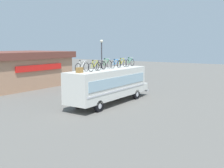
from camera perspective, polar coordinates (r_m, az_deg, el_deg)
name	(u,v)px	position (r m, az deg, el deg)	size (l,w,h in m)	color
ground_plane	(109,104)	(24.38, -0.74, -4.22)	(120.00, 120.00, 0.00)	#605E59
bus	(109,83)	(24.15, -0.56, 0.12)	(10.57, 2.50, 3.17)	silver
luggage_bag_1	(80,70)	(20.81, -6.97, 2.98)	(0.48, 0.38, 0.41)	olive
rooftop_bicycle_1	(82,67)	(21.45, -6.39, 3.65)	(1.74, 0.44, 0.96)	black
rooftop_bicycle_2	(95,66)	(22.01, -3.68, 3.78)	(1.76, 0.44, 0.94)	black
rooftop_bicycle_3	(100,66)	(23.15, -2.53, 3.96)	(1.72, 0.44, 0.88)	black
rooftop_bicycle_4	(106,64)	(24.28, -1.26, 4.24)	(1.71, 0.44, 0.97)	black
rooftop_bicycle_5	(116,64)	(25.12, 0.83, 4.29)	(1.68, 0.44, 0.86)	black
rooftop_bicycle_6	(122,63)	(26.06, 2.17, 4.48)	(1.77, 0.44, 0.92)	black
rooftop_bicycle_7	(130,63)	(27.02, 3.86, 4.61)	(1.71, 0.44, 0.95)	black
roadside_building	(17,69)	(36.55, -19.70, 3.11)	(12.39, 9.40, 4.48)	tan
street_lamp	(102,58)	(33.38, -2.23, 5.62)	(0.36, 0.36, 5.97)	#38383D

